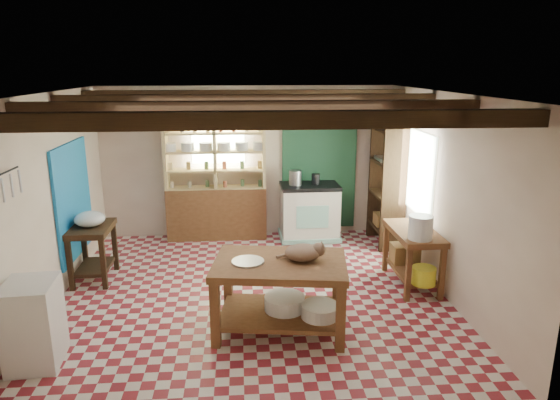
{
  "coord_description": "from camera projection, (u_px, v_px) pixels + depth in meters",
  "views": [
    {
      "loc": [
        -0.13,
        -6.04,
        2.91
      ],
      "look_at": [
        0.38,
        0.3,
        1.2
      ],
      "focal_mm": 32.0,
      "sensor_mm": 36.0,
      "label": 1
    }
  ],
  "objects": [
    {
      "name": "floor",
      "position": [
        253.0,
        295.0,
        6.59
      ],
      "size": [
        5.0,
        5.0,
        0.02
      ],
      "primitive_type": "cube",
      "color": "maroon",
      "rests_on": "ground"
    },
    {
      "name": "ceiling",
      "position": [
        250.0,
        93.0,
        5.91
      ],
      "size": [
        5.0,
        5.0,
        0.02
      ],
      "primitive_type": "cube",
      "color": "#414044",
      "rests_on": "wall_back"
    },
    {
      "name": "wall_back",
      "position": [
        248.0,
        162.0,
        8.65
      ],
      "size": [
        5.0,
        0.04,
        2.6
      ],
      "primitive_type": "cube",
      "color": "beige",
      "rests_on": "floor"
    },
    {
      "name": "wall_front",
      "position": [
        260.0,
        282.0,
        3.84
      ],
      "size": [
        5.0,
        0.04,
        2.6
      ],
      "primitive_type": "cube",
      "color": "beige",
      "rests_on": "floor"
    },
    {
      "name": "wall_left",
      "position": [
        46.0,
        203.0,
        6.05
      ],
      "size": [
        0.04,
        5.0,
        2.6
      ],
      "primitive_type": "cube",
      "color": "beige",
      "rests_on": "floor"
    },
    {
      "name": "wall_right",
      "position": [
        445.0,
        195.0,
        6.44
      ],
      "size": [
        0.04,
        5.0,
        2.6
      ],
      "primitive_type": "cube",
      "color": "beige",
      "rests_on": "floor"
    },
    {
      "name": "ceiling_beams",
      "position": [
        250.0,
        104.0,
        5.94
      ],
      "size": [
        5.0,
        3.8,
        0.15
      ],
      "primitive_type": "cube",
      "color": "#332012",
      "rests_on": "ceiling"
    },
    {
      "name": "blue_wall_patch",
      "position": [
        73.0,
        200.0,
        6.97
      ],
      "size": [
        0.04,
        1.4,
        1.6
      ],
      "primitive_type": "cube",
      "color": "#1871B7",
      "rests_on": "wall_left"
    },
    {
      "name": "green_wall_patch",
      "position": [
        319.0,
        164.0,
        8.74
      ],
      "size": [
        1.3,
        0.04,
        2.3
      ],
      "primitive_type": "cube",
      "color": "#1B452C",
      "rests_on": "wall_back"
    },
    {
      "name": "window_back",
      "position": [
        218.0,
        140.0,
        8.49
      ],
      "size": [
        0.9,
        0.02,
        0.8
      ],
      "primitive_type": "cube",
      "color": "silver",
      "rests_on": "wall_back"
    },
    {
      "name": "window_right",
      "position": [
        417.0,
        172.0,
        7.38
      ],
      "size": [
        0.02,
        1.3,
        1.2
      ],
      "primitive_type": "cube",
      "color": "silver",
      "rests_on": "wall_right"
    },
    {
      "name": "pot_rack",
      "position": [
        324.0,
        113.0,
        8.09
      ],
      "size": [
        0.86,
        0.12,
        0.36
      ],
      "primitive_type": "cube",
      "color": "black",
      "rests_on": "ceiling"
    },
    {
      "name": "shelving_unit",
      "position": [
        216.0,
        176.0,
        8.48
      ],
      "size": [
        1.7,
        0.34,
        2.2
      ],
      "primitive_type": "cube",
      "color": "#D9BE7D",
      "rests_on": "floor"
    },
    {
      "name": "tall_rack",
      "position": [
        387.0,
        186.0,
        8.24
      ],
      "size": [
        0.4,
        0.86,
        2.0
      ],
      "primitive_type": "cube",
      "color": "#332012",
      "rests_on": "floor"
    },
    {
      "name": "work_table",
      "position": [
        280.0,
        296.0,
        5.61
      ],
      "size": [
        1.58,
        1.17,
        0.83
      ],
      "primitive_type": "cube",
      "rotation": [
        0.0,
        0.0,
        -0.14
      ],
      "color": "brown",
      "rests_on": "floor"
    },
    {
      "name": "stove",
      "position": [
        309.0,
        212.0,
        8.61
      ],
      "size": [
        1.0,
        0.69,
        0.97
      ],
      "primitive_type": "cube",
      "rotation": [
        0.0,
        0.0,
        0.02
      ],
      "color": "beige",
      "rests_on": "floor"
    },
    {
      "name": "prep_table",
      "position": [
        93.0,
        253.0,
        6.94
      ],
      "size": [
        0.54,
        0.79,
        0.79
      ],
      "primitive_type": "cube",
      "rotation": [
        0.0,
        0.0,
        0.01
      ],
      "color": "#332012",
      "rests_on": "floor"
    },
    {
      "name": "white_cabinet",
      "position": [
        33.0,
        324.0,
        4.96
      ],
      "size": [
        0.53,
        0.61,
        0.87
      ],
      "primitive_type": "cube",
      "rotation": [
        0.0,
        0.0,
        0.08
      ],
      "color": "silver",
      "rests_on": "floor"
    },
    {
      "name": "right_counter",
      "position": [
        412.0,
        257.0,
        6.79
      ],
      "size": [
        0.55,
        1.1,
        0.79
      ],
      "primitive_type": "cube",
      "rotation": [
        0.0,
        0.0,
        0.0
      ],
      "color": "brown",
      "rests_on": "floor"
    },
    {
      "name": "cat",
      "position": [
        303.0,
        252.0,
        5.52
      ],
      "size": [
        0.42,
        0.32,
        0.18
      ],
      "primitive_type": "ellipsoid",
      "rotation": [
        0.0,
        0.0,
        0.03
      ],
      "color": "#997359",
      "rests_on": "work_table"
    },
    {
      "name": "steel_tray",
      "position": [
        248.0,
        261.0,
        5.48
      ],
      "size": [
        0.41,
        0.41,
        0.02
      ],
      "primitive_type": "cylinder",
      "rotation": [
        0.0,
        0.0,
        -0.14
      ],
      "color": "#ABACB3",
      "rests_on": "work_table"
    },
    {
      "name": "basin_large",
      "position": [
        285.0,
        303.0,
        5.69
      ],
      "size": [
        0.52,
        0.52,
        0.16
      ],
      "primitive_type": "cylinder",
      "rotation": [
        0.0,
        0.0,
        -0.14
      ],
      "color": "silver",
      "rests_on": "work_table"
    },
    {
      "name": "basin_small",
      "position": [
        320.0,
        311.0,
        5.52
      ],
      "size": [
        0.47,
        0.47,
        0.15
      ],
      "primitive_type": "cylinder",
      "rotation": [
        0.0,
        0.0,
        -0.14
      ],
      "color": "silver",
      "rests_on": "work_table"
    },
    {
      "name": "kettle_left",
      "position": [
        295.0,
        178.0,
        8.43
      ],
      "size": [
        0.22,
        0.22,
        0.25
      ],
      "primitive_type": "cylinder",
      "rotation": [
        0.0,
        0.0,
        0.02
      ],
      "color": "#ABACB3",
      "rests_on": "stove"
    },
    {
      "name": "kettle_right",
      "position": [
        316.0,
        179.0,
        8.47
      ],
      "size": [
        0.15,
        0.15,
        0.18
      ],
      "primitive_type": "cylinder",
      "rotation": [
        0.0,
        0.0,
        0.02
      ],
      "color": "black",
      "rests_on": "stove"
    },
    {
      "name": "enamel_bowl",
      "position": [
        90.0,
        219.0,
        6.82
      ],
      "size": [
        0.41,
        0.41,
        0.2
      ],
      "primitive_type": "ellipsoid",
      "rotation": [
        0.0,
        0.0,
        0.01
      ],
      "color": "silver",
      "rests_on": "prep_table"
    },
    {
      "name": "white_bucket",
      "position": [
        421.0,
        227.0,
        6.31
      ],
      "size": [
        0.31,
        0.31,
        0.31
      ],
      "primitive_type": "cylinder",
      "rotation": [
        0.0,
        0.0,
        0.0
      ],
      "color": "silver",
      "rests_on": "right_counter"
    },
    {
      "name": "wicker_basket",
      "position": [
        405.0,
        253.0,
        7.09
      ],
      "size": [
        0.37,
        0.3,
        0.26
      ],
      "primitive_type": "cube",
      "rotation": [
        0.0,
        0.0,
        0.0
      ],
      "color": "olive",
      "rests_on": "right_counter"
    },
    {
      "name": "yellow_tub",
      "position": [
        424.0,
        276.0,
        6.38
      ],
      "size": [
        0.31,
        0.31,
        0.22
      ],
      "primitive_type": "cylinder",
      "rotation": [
        0.0,
        0.0,
        0.0
      ],
      "color": "gold",
      "rests_on": "right_counter"
    }
  ]
}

